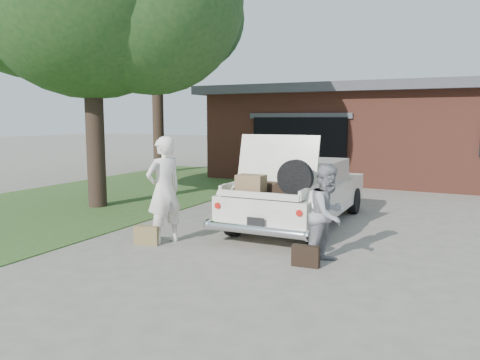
% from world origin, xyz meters
% --- Properties ---
extents(ground, '(90.00, 90.00, 0.00)m').
position_xyz_m(ground, '(0.00, 0.00, 0.00)').
color(ground, gray).
rests_on(ground, ground).
extents(grass_strip, '(6.00, 16.00, 0.02)m').
position_xyz_m(grass_strip, '(-5.50, 3.00, 0.01)').
color(grass_strip, '#2D4C1E').
rests_on(grass_strip, ground).
extents(house, '(12.80, 7.80, 3.30)m').
position_xyz_m(house, '(0.98, 11.47, 1.67)').
color(house, brown).
rests_on(house, ground).
extents(tree_back, '(6.34, 5.51, 9.54)m').
position_xyz_m(tree_back, '(-7.52, 8.62, 6.49)').
color(tree_back, '#38281E').
rests_on(tree_back, ground).
extents(sedan, '(1.84, 4.59, 1.88)m').
position_xyz_m(sedan, '(0.49, 2.40, 0.67)').
color(sedan, white).
rests_on(sedan, ground).
extents(woman_left, '(0.66, 0.79, 1.87)m').
position_xyz_m(woman_left, '(-1.14, -0.08, 0.93)').
color(woman_left, white).
rests_on(woman_left, ground).
extents(woman_right, '(0.76, 0.87, 1.50)m').
position_xyz_m(woman_right, '(1.73, 0.07, 0.75)').
color(woman_right, gray).
rests_on(woman_right, ground).
extents(suitcase_left, '(0.45, 0.24, 0.33)m').
position_xyz_m(suitcase_left, '(-1.35, -0.33, 0.17)').
color(suitcase_left, olive).
rests_on(suitcase_left, ground).
extents(suitcase_right, '(0.42, 0.15, 0.32)m').
position_xyz_m(suitcase_right, '(1.51, -0.25, 0.16)').
color(suitcase_right, black).
rests_on(suitcase_right, ground).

